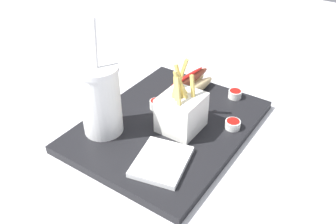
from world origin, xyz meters
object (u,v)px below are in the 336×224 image
hot_dog_1 (187,87)px  ketchup_cup_2 (156,104)px  soda_cup (100,100)px  ketchup_cup_3 (235,94)px  fries_basket (182,111)px  ketchup_cup_1 (233,124)px  napkin_stack (162,162)px

hot_dog_1 → ketchup_cup_2: hot_dog_1 is taller
soda_cup → ketchup_cup_3: size_ratio=7.69×
ketchup_cup_2 → ketchup_cup_3: ketchup_cup_2 is taller
fries_basket → hot_dog_1: size_ratio=0.85×
soda_cup → ketchup_cup_2: bearing=-19.0°
ketchup_cup_1 → ketchup_cup_2: ketchup_cup_2 is taller
ketchup_cup_1 → napkin_stack: 0.20m
fries_basket → napkin_stack: fries_basket is taller
ketchup_cup_3 → napkin_stack: ketchup_cup_3 is taller
soda_cup → hot_dog_1: size_ratio=1.39×
soda_cup → ketchup_cup_2: size_ratio=8.51×
ketchup_cup_3 → soda_cup: bearing=147.1°
hot_dog_1 → ketchup_cup_2: size_ratio=6.13×
ketchup_cup_1 → ketchup_cup_2: bearing=99.7°
soda_cup → ketchup_cup_3: bearing=-32.9°
soda_cup → napkin_stack: (-0.02, -0.17, -0.08)m
soda_cup → hot_dog_1: (0.24, -0.08, -0.06)m
soda_cup → ketchup_cup_2: 0.16m
soda_cup → ketchup_cup_1: size_ratio=7.45×
ketchup_cup_1 → ketchup_cup_3: 0.13m
napkin_stack → ketchup_cup_1: bearing=-19.6°
soda_cup → ketchup_cup_1: (0.17, -0.24, -0.07)m
soda_cup → fries_basket: (0.11, -0.14, -0.04)m
ketchup_cup_1 → ketchup_cup_3: same height
soda_cup → napkin_stack: soda_cup is taller
fries_basket → ketchup_cup_2: bearing=73.5°
ketchup_cup_2 → napkin_stack: (-0.16, -0.13, -0.01)m
hot_dog_1 → ketchup_cup_3: hot_dog_1 is taller
soda_cup → napkin_stack: 0.19m
soda_cup → ketchup_cup_3: soda_cup is taller
napkin_stack → hot_dog_1: bearing=20.4°
fries_basket → ketchup_cup_3: fries_basket is taller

